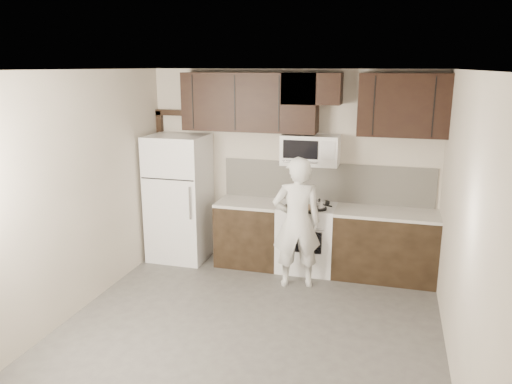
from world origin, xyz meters
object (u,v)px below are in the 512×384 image
at_px(refrigerator, 179,198).
at_px(person, 297,223).
at_px(stove, 307,237).
at_px(microwave, 310,150).

xyz_separation_m(refrigerator, person, (1.81, -0.51, -0.06)).
distance_m(stove, microwave, 1.20).
xyz_separation_m(stove, person, (-0.04, -0.56, 0.38)).
bearing_deg(stove, refrigerator, -178.49).
relative_size(refrigerator, person, 1.08).
height_order(microwave, refrigerator, microwave).
height_order(refrigerator, person, refrigerator).
bearing_deg(refrigerator, microwave, 5.15).
bearing_deg(refrigerator, person, -15.60).
relative_size(stove, refrigerator, 0.52).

